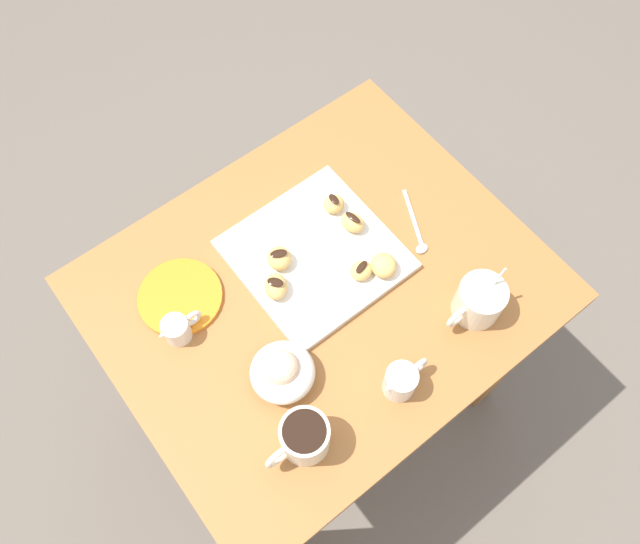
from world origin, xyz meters
TOP-DOWN VIEW (x-y plane):
  - ground_plane at (0.00, 0.00)m, footprint 8.00×8.00m
  - dining_table at (0.00, 0.00)m, footprint 0.86×0.72m
  - pastry_plate_square at (-0.03, -0.06)m, footprint 0.31×0.31m
  - coffee_mug_cream_left at (-0.21, 0.23)m, footprint 0.13×0.09m
  - coffee_mug_cream_right at (0.21, 0.23)m, footprint 0.13×0.09m
  - cream_pitcher_white at (0.01, 0.25)m, footprint 0.10×0.06m
  - ice_cream_bowl at (0.17, 0.11)m, footprint 0.12×0.12m
  - chocolate_sauce_pitcher at (0.28, -0.09)m, footprint 0.09×0.05m
  - saucer_orange_left at (0.23, -0.15)m, footprint 0.17×0.17m
  - loose_spoon_near_saucer at (-0.24, 0.02)m, footprint 0.08×0.15m
  - beignet_0 at (0.04, -0.09)m, footprint 0.06×0.06m
  - chocolate_drizzle_0 at (0.04, -0.09)m, footprint 0.04×0.03m
  - beignet_1 at (0.08, -0.04)m, footprint 0.07×0.07m
  - chocolate_drizzle_1 at (0.08, -0.04)m, footprint 0.03×0.04m
  - beignet_2 at (-0.08, 0.03)m, footprint 0.05×0.04m
  - chocolate_drizzle_2 at (-0.08, 0.03)m, footprint 0.03×0.02m
  - beignet_3 at (-0.13, -0.06)m, footprint 0.06×0.06m
  - chocolate_drizzle_3 at (-0.13, -0.06)m, footprint 0.02×0.04m
  - beignet_4 at (-0.13, -0.12)m, footprint 0.05×0.05m
  - chocolate_drizzle_4 at (-0.13, -0.12)m, footprint 0.02×0.03m
  - beignet_5 at (-0.12, 0.05)m, footprint 0.07×0.07m

SIDE VIEW (x-z plane):
  - ground_plane at x=0.00m, z-range 0.00..0.00m
  - dining_table at x=0.00m, z-range 0.21..0.96m
  - loose_spoon_near_saucer at x=-0.24m, z-range 0.75..0.76m
  - saucer_orange_left at x=0.23m, z-range 0.75..0.76m
  - pastry_plate_square at x=-0.03m, z-range 0.75..0.77m
  - chocolate_sauce_pitcher at x=0.28m, z-range 0.75..0.81m
  - beignet_2 at x=-0.08m, z-range 0.77..0.80m
  - beignet_4 at x=-0.13m, z-range 0.77..0.80m
  - beignet_3 at x=-0.13m, z-range 0.77..0.81m
  - beignet_5 at x=-0.12m, z-range 0.77..0.81m
  - beignet_1 at x=0.08m, z-range 0.77..0.81m
  - beignet_0 at x=0.04m, z-range 0.77..0.81m
  - ice_cream_bowl at x=0.17m, z-range 0.75..0.84m
  - cream_pitcher_white at x=0.01m, z-range 0.75..0.83m
  - coffee_mug_cream_left at x=-0.21m, z-range 0.73..0.86m
  - chocolate_drizzle_2 at x=-0.08m, z-range 0.80..0.80m
  - coffee_mug_cream_right at x=0.21m, z-range 0.76..0.85m
  - chocolate_drizzle_4 at x=-0.13m, z-range 0.80..0.81m
  - chocolate_drizzle_3 at x=-0.13m, z-range 0.80..0.81m
  - chocolate_drizzle_1 at x=0.08m, z-range 0.80..0.81m
  - chocolate_drizzle_0 at x=0.04m, z-range 0.81..0.81m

